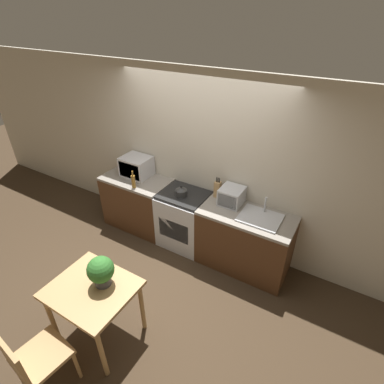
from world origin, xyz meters
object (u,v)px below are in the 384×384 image
object	(u,v)px
kettle	(181,191)
bottle	(133,181)
microwave	(136,166)
dining_chair	(32,359)
toaster_oven	(232,196)
dining_table	(93,295)
stove_range	(184,219)

from	to	relation	value
kettle	bottle	xyz separation A→B (m)	(-0.73, -0.17, 0.04)
microwave	dining_chair	world-z (taller)	microwave
toaster_oven	dining_table	world-z (taller)	toaster_oven
stove_range	microwave	size ratio (longest dim) A/B	2.01
stove_range	dining_chair	world-z (taller)	stove_range
bottle	dining_chair	distance (m)	2.49
microwave	dining_table	xyz separation A→B (m)	(0.98, -1.94, -0.39)
bottle	dining_table	xyz separation A→B (m)	(0.77, -1.62, -0.34)
dining_table	dining_chair	world-z (taller)	dining_chair
bottle	dining_table	world-z (taller)	bottle
microwave	dining_chair	distance (m)	2.86
toaster_oven	dining_chair	world-z (taller)	toaster_oven
dining_table	bottle	bearing A→B (deg)	115.55
kettle	microwave	world-z (taller)	microwave
kettle	dining_table	world-z (taller)	kettle
kettle	toaster_oven	world-z (taller)	toaster_oven
kettle	dining_table	bearing A→B (deg)	-88.78
kettle	dining_table	distance (m)	1.82
bottle	toaster_oven	bearing A→B (deg)	13.70
toaster_oven	bottle	bearing A→B (deg)	-166.30
microwave	bottle	size ratio (longest dim) A/B	1.62
kettle	bottle	distance (m)	0.76
stove_range	bottle	world-z (taller)	bottle
microwave	bottle	bearing A→B (deg)	-57.87
microwave	toaster_oven	size ratio (longest dim) A/B	1.40
dining_chair	stove_range	bearing A→B (deg)	95.98
dining_table	toaster_oven	bearing A→B (deg)	71.29
toaster_oven	dining_table	size ratio (longest dim) A/B	0.37
bottle	kettle	bearing A→B (deg)	13.33
stove_range	kettle	xyz separation A→B (m)	(-0.02, -0.05, 0.52)
microwave	dining_table	world-z (taller)	microwave
stove_range	toaster_oven	world-z (taller)	toaster_oven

